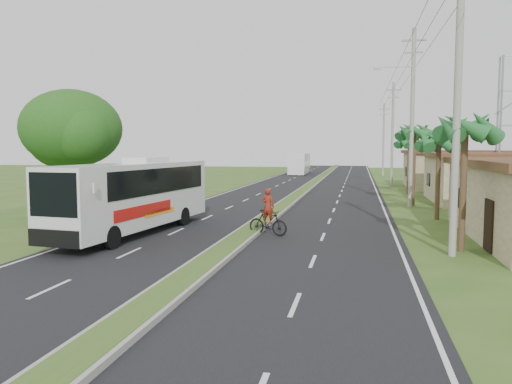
# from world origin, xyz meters

# --- Properties ---
(ground) EXTENTS (180.00, 180.00, 0.00)m
(ground) POSITION_xyz_m (0.00, 0.00, 0.00)
(ground) COLOR #36541E
(ground) RESTS_ON ground
(road_asphalt) EXTENTS (14.00, 160.00, 0.02)m
(road_asphalt) POSITION_xyz_m (0.00, 20.00, 0.01)
(road_asphalt) COLOR black
(road_asphalt) RESTS_ON ground
(median_strip) EXTENTS (1.20, 160.00, 0.18)m
(median_strip) POSITION_xyz_m (0.00, 20.00, 0.10)
(median_strip) COLOR gray
(median_strip) RESTS_ON ground
(lane_edge_left) EXTENTS (0.12, 160.00, 0.01)m
(lane_edge_left) POSITION_xyz_m (-6.70, 20.00, 0.00)
(lane_edge_left) COLOR silver
(lane_edge_left) RESTS_ON ground
(lane_edge_right) EXTENTS (0.12, 160.00, 0.01)m
(lane_edge_right) POSITION_xyz_m (6.70, 20.00, 0.00)
(lane_edge_right) COLOR silver
(lane_edge_right) RESTS_ON ground
(shop_mid) EXTENTS (7.60, 10.60, 3.67)m
(shop_mid) POSITION_xyz_m (14.00, 22.00, 1.86)
(shop_mid) COLOR #9A8D68
(shop_mid) RESTS_ON ground
(shop_far) EXTENTS (8.60, 11.60, 3.82)m
(shop_far) POSITION_xyz_m (14.00, 36.00, 1.93)
(shop_far) COLOR #9A8D68
(shop_far) RESTS_ON ground
(palm_verge_a) EXTENTS (2.40, 2.40, 5.45)m
(palm_verge_a) POSITION_xyz_m (9.00, 3.00, 4.74)
(palm_verge_a) COLOR #473321
(palm_verge_a) RESTS_ON ground
(palm_verge_b) EXTENTS (2.40, 2.40, 5.05)m
(palm_verge_b) POSITION_xyz_m (9.40, 12.00, 4.36)
(palm_verge_b) COLOR #473321
(palm_verge_b) RESTS_ON ground
(palm_verge_c) EXTENTS (2.40, 2.40, 5.85)m
(palm_verge_c) POSITION_xyz_m (8.80, 19.00, 5.12)
(palm_verge_c) COLOR #473321
(palm_verge_c) RESTS_ON ground
(palm_verge_d) EXTENTS (2.40, 2.40, 5.25)m
(palm_verge_d) POSITION_xyz_m (9.30, 28.00, 4.55)
(palm_verge_d) COLOR #473321
(palm_verge_d) RESTS_ON ground
(shade_tree) EXTENTS (6.30, 6.00, 7.54)m
(shade_tree) POSITION_xyz_m (-12.11, 10.02, 5.03)
(shade_tree) COLOR #473321
(shade_tree) RESTS_ON ground
(utility_pole_a) EXTENTS (1.60, 0.28, 11.00)m
(utility_pole_a) POSITION_xyz_m (8.50, 2.00, 5.67)
(utility_pole_a) COLOR gray
(utility_pole_a) RESTS_ON ground
(utility_pole_b) EXTENTS (3.20, 0.28, 12.00)m
(utility_pole_b) POSITION_xyz_m (8.47, 18.00, 6.26)
(utility_pole_b) COLOR gray
(utility_pole_b) RESTS_ON ground
(utility_pole_c) EXTENTS (1.60, 0.28, 11.00)m
(utility_pole_c) POSITION_xyz_m (8.50, 38.00, 5.67)
(utility_pole_c) COLOR gray
(utility_pole_c) RESTS_ON ground
(utility_pole_d) EXTENTS (1.60, 0.28, 10.50)m
(utility_pole_d) POSITION_xyz_m (8.50, 58.00, 5.42)
(utility_pole_d) COLOR gray
(utility_pole_d) RESTS_ON ground
(coach_bus_main) EXTENTS (3.44, 11.23, 3.57)m
(coach_bus_main) POSITION_xyz_m (-5.19, 4.20, 1.97)
(coach_bus_main) COLOR silver
(coach_bus_main) RESTS_ON ground
(coach_bus_far) EXTENTS (2.69, 11.27, 3.27)m
(coach_bus_far) POSITION_xyz_m (-4.01, 59.97, 1.85)
(coach_bus_far) COLOR white
(coach_bus_far) RESTS_ON ground
(motorcyclist) EXTENTS (2.01, 1.09, 2.19)m
(motorcyclist) POSITION_xyz_m (0.99, 4.94, 0.77)
(motorcyclist) COLOR black
(motorcyclist) RESTS_ON ground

